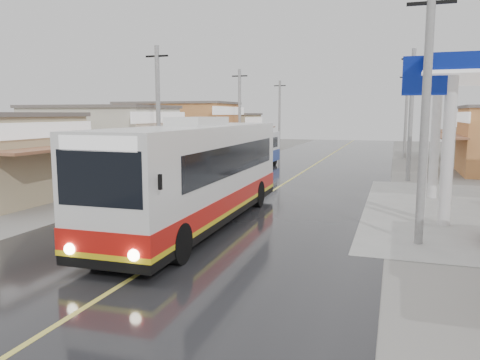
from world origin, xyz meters
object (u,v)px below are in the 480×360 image
Objects in this scene: tricycle_near at (171,165)px; tricycle_far at (164,162)px; cyclist at (183,176)px; coach_bus at (200,174)px; second_bus at (252,150)px; tyre_stack at (153,185)px.

tricycle_far is at bearing 177.14° from tricycle_near.
cyclist is 4.48m from tricycle_far.
coach_bus reaches higher than second_bus.
tyre_stack is (-1.36, -1.06, -0.40)m from cyclist.
tricycle_far is (-4.01, -6.45, -0.45)m from second_bus.
cyclist is at bearing -94.42° from second_bus.
coach_bus is 13.71m from tricycle_far.
coach_bus reaches higher than tricycle_far.
tricycle_near is at bearing 11.39° from tricycle_far.
cyclist reaches higher than tyre_stack.
tricycle_far is (-0.48, -0.01, 0.13)m from tricycle_near.
tricycle_near is 0.49m from tricycle_far.
second_bus is 9.91m from cyclist.
coach_bus is 13.47m from tricycle_near.
coach_bus is at bearing -62.69° from tricycle_near.
second_bus is at bearing 77.37° from tyre_stack.
coach_bus is 5.20× the size of tricycle_far.
cyclist is at bearing -57.99° from tricycle_near.
cyclist is 0.98× the size of tricycle_near.
cyclist is (-1.08, -9.82, -0.81)m from second_bus.
second_bus is at bearing 99.64° from coach_bus.
coach_bus is 9.36m from cyclist.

